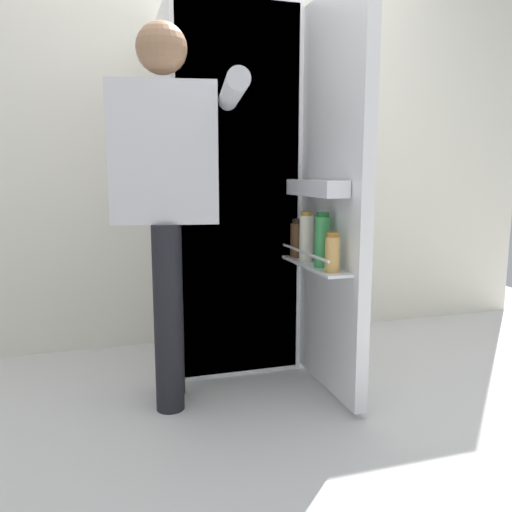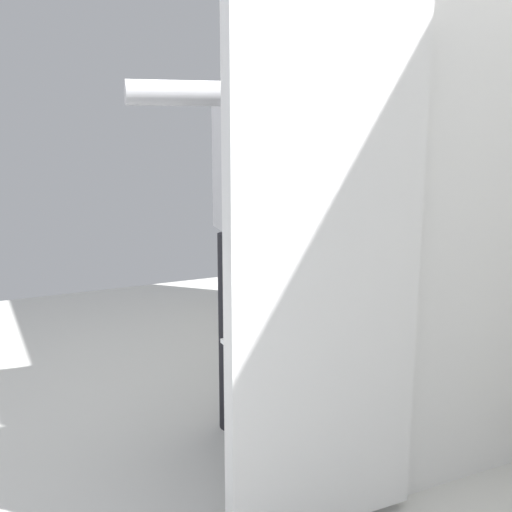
{
  "view_description": "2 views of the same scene",
  "coord_description": "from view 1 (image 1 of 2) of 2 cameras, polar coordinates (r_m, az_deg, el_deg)",
  "views": [
    {
      "loc": [
        -0.64,
        -2.11,
        1.01
      ],
      "look_at": [
        -0.03,
        -0.1,
        0.66
      ],
      "focal_mm": 35.92,
      "sensor_mm": 36.0,
      "label": 1
    },
    {
      "loc": [
        1.77,
        -0.96,
        1.2
      ],
      "look_at": [
        -0.02,
        -0.1,
        0.79
      ],
      "focal_mm": 43.59,
      "sensor_mm": 36.0,
      "label": 2
    }
  ],
  "objects": [
    {
      "name": "ground_plane",
      "position": [
        2.42,
        -0.07,
        -15.27
      ],
      "size": [
        5.64,
        5.64,
        0.0
      ],
      "primitive_type": "plane",
      "color": "silver"
    },
    {
      "name": "refrigerator",
      "position": [
        2.7,
        -2.64,
        7.03
      ],
      "size": [
        0.69,
        1.23,
        1.8
      ],
      "color": "white",
      "rests_on": "ground_plane"
    },
    {
      "name": "kitchen_wall",
      "position": [
        3.11,
        -5.19,
        13.66
      ],
      "size": [
        4.4,
        0.1,
        2.49
      ],
      "primitive_type": "cube",
      "color": "silver",
      "rests_on": "ground_plane"
    },
    {
      "name": "person",
      "position": [
        2.18,
        -9.8,
        7.9
      ],
      "size": [
        0.54,
        0.78,
        1.6
      ],
      "color": "black",
      "rests_on": "ground_plane"
    }
  ]
}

